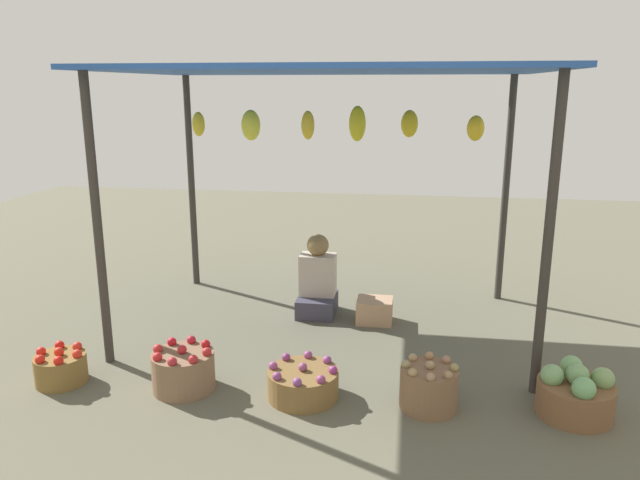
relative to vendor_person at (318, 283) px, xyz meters
The scene contains 9 objects.
ground_plane 0.46m from the vendor_person, 63.79° to the right, with size 14.00×14.00×0.00m, color #5E5B49.
market_stall_structure 1.85m from the vendor_person, 62.70° to the right, with size 3.57×2.30×2.29m.
vendor_person is the anchor object (origin of this frame).
basket_red_tomatoes 2.38m from the vendor_person, 134.43° to the right, with size 0.37×0.37×0.28m.
basket_red_apples 1.81m from the vendor_person, 113.71° to the right, with size 0.45×0.45×0.34m.
basket_purple_onions 1.66m from the vendor_person, 84.66° to the right, with size 0.50×0.50×0.26m.
basket_potatoes 1.95m from the vendor_person, 58.01° to the right, with size 0.40×0.40×0.34m.
basket_cabbages 2.56m from the vendor_person, 38.74° to the right, with size 0.50×0.50×0.37m.
wooden_crate_near_vendor 0.61m from the vendor_person, 15.44° to the right, with size 0.33×0.29×0.22m, color tan.
Camera 1 is at (0.70, -5.13, 2.14)m, focal length 33.79 mm.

